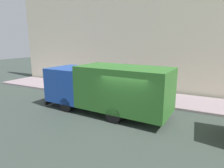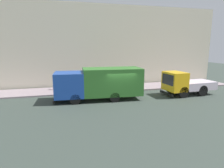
{
  "view_description": "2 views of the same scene",
  "coord_description": "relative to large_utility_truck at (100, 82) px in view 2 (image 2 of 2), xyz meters",
  "views": [
    {
      "loc": [
        -8.96,
        -3.63,
        4.2
      ],
      "look_at": [
        1.24,
        1.55,
        1.65
      ],
      "focal_mm": 30.91,
      "sensor_mm": 36.0,
      "label": 1
    },
    {
      "loc": [
        -15.71,
        4.69,
        4.68
      ],
      "look_at": [
        1.55,
        0.3,
        1.2
      ],
      "focal_mm": 30.33,
      "sensor_mm": 36.0,
      "label": 2
    }
  ],
  "objects": [
    {
      "name": "pedestrian_walking",
      "position": [
        4.5,
        3.71,
        -0.59
      ],
      "size": [
        0.54,
        0.54,
        1.6
      ],
      "rotation": [
        0.0,
        0.0,
        0.68
      ],
      "color": "#504D46",
      "rests_on": "sidewalk"
    },
    {
      "name": "street_sign_post",
      "position": [
        2.6,
        -0.0,
        0.02
      ],
      "size": [
        0.44,
        0.08,
        2.43
      ],
      "color": "#4C5156",
      "rests_on": "sidewalk"
    },
    {
      "name": "ground",
      "position": [
        -0.73,
        -1.66,
        -1.57
      ],
      "size": [
        80.0,
        80.0,
        0.0
      ],
      "primitive_type": "plane",
      "color": "#364039"
    },
    {
      "name": "building_facade",
      "position": [
        6.32,
        -1.66,
        3.25
      ],
      "size": [
        0.5,
        30.0,
        9.63
      ],
      "primitive_type": "cube",
      "color": "beige",
      "rests_on": "ground"
    },
    {
      "name": "traffic_cone_orange",
      "position": [
        3.22,
        3.4,
        -1.13
      ],
      "size": [
        0.42,
        0.42,
        0.59
      ],
      "primitive_type": "cone",
      "color": "orange",
      "rests_on": "sidewalk"
    },
    {
      "name": "sidewalk",
      "position": [
        4.04,
        -1.66,
        -1.5
      ],
      "size": [
        3.55,
        30.0,
        0.14
      ],
      "primitive_type": "cube",
      "color": "gray",
      "rests_on": "ground"
    },
    {
      "name": "small_flatbed_truck",
      "position": [
        -0.41,
        -8.51,
        -0.44
      ],
      "size": [
        2.5,
        5.32,
        2.34
      ],
      "rotation": [
        0.0,
        0.0,
        0.06
      ],
      "color": "#EFAF16",
      "rests_on": "ground"
    },
    {
      "name": "large_utility_truck",
      "position": [
        0.0,
        0.0,
        0.0
      ],
      "size": [
        2.96,
        7.88,
        2.84
      ],
      "rotation": [
        0.0,
        0.0,
        -0.06
      ],
      "color": "#1C45A5",
      "rests_on": "ground"
    }
  ]
}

